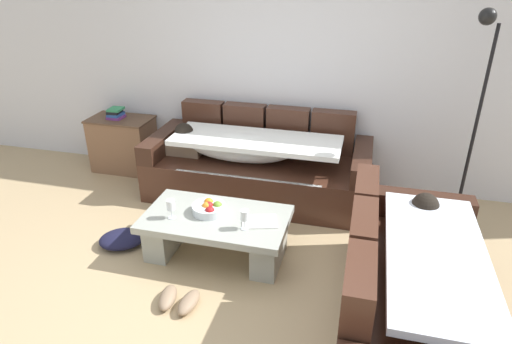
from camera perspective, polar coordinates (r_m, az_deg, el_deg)
The scene contains 14 objects.
ground_plane at distance 3.49m, azimuth -3.88°, elevation -15.60°, with size 14.00×14.00×0.00m, color tan.
back_wall at distance 4.80m, azimuth 3.88°, elevation 14.25°, with size 9.00×0.10×2.70m, color silver.
couch_along_wall at distance 4.67m, azimuth -0.13°, elevation 0.79°, with size 2.29×0.92×0.88m.
couch_near_window at distance 3.16m, azimuth 19.52°, elevation -14.41°, with size 0.92×1.93×0.88m.
coffee_table at distance 3.77m, azimuth -5.12°, elevation -7.50°, with size 1.20×0.68×0.38m.
fruit_bowl at distance 3.73m, azimuth -6.03°, elevation -4.63°, with size 0.28×0.28×0.10m.
wine_glass_near_left at distance 3.66m, azimuth -10.91°, elevation -4.28°, with size 0.07×0.07×0.17m.
wine_glass_near_right at distance 3.46m, azimuth -1.48°, elevation -5.70°, with size 0.07×0.07×0.17m.
open_magazine at distance 3.60m, azimuth 0.45°, elevation -6.39°, with size 0.28×0.21×0.01m, color white.
side_cabinet at distance 5.49m, azimuth -16.70°, elevation 3.47°, with size 0.72×0.44×0.64m.
book_stack_on_cabinet at distance 5.40m, azimuth -17.63°, elevation 7.22°, with size 0.18×0.19×0.12m.
floor_lamp at distance 4.44m, azimuth 26.35°, elevation 7.61°, with size 0.33×0.31×1.95m.
pair_of_shoes at distance 3.42m, azimuth -9.97°, elevation -15.90°, with size 0.32×0.29×0.09m.
crumpled_garment at distance 4.14m, azimuth -16.83°, elevation -8.25°, with size 0.40×0.32×0.12m, color #191933.
Camera 1 is at (0.88, -2.47, 2.30)m, focal length 31.08 mm.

